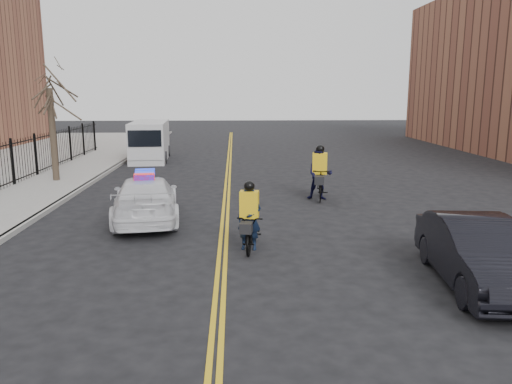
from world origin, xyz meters
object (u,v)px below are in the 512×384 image
at_px(cargo_van, 150,142).
at_px(cyclist_near, 249,226).
at_px(police_cruiser, 146,199).
at_px(cyclist_far, 319,178).
at_px(dark_sedan, 478,253).

xyz_separation_m(cargo_van, cyclist_near, (5.37, -17.30, -0.49)).
xyz_separation_m(police_cruiser, cargo_van, (-2.22, 14.26, 0.40)).
height_order(cargo_van, cyclist_near, cargo_van).
height_order(cargo_van, cyclist_far, cargo_van).
relative_size(dark_sedan, cyclist_near, 2.27).
distance_m(dark_sedan, cargo_van, 22.34).
bearing_deg(police_cruiser, dark_sedan, 135.63).
xyz_separation_m(cyclist_near, cyclist_far, (2.81, 5.98, 0.19)).
distance_m(dark_sedan, cyclist_near, 5.37).
xyz_separation_m(police_cruiser, cyclist_far, (5.96, 2.93, 0.11)).
distance_m(police_cruiser, cargo_van, 14.44).
height_order(cyclist_near, cyclist_far, cyclist_far).
relative_size(dark_sedan, cargo_van, 0.78).
relative_size(cargo_van, cyclist_near, 2.92).
relative_size(police_cruiser, cyclist_near, 2.66).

